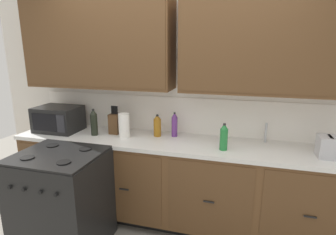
{
  "coord_description": "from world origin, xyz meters",
  "views": [
    {
      "loc": [
        0.67,
        -2.26,
        1.85
      ],
      "look_at": [
        -0.05,
        0.27,
        1.19
      ],
      "focal_mm": 29.22,
      "sensor_mm": 36.0,
      "label": 1
    }
  ],
  "objects": [
    {
      "name": "paper_towel_roll",
      "position": [
        -0.53,
        0.27,
        1.07
      ],
      "size": [
        0.12,
        0.12,
        0.26
      ],
      "primitive_type": "cylinder",
      "color": "white",
      "rests_on": "counter_run"
    },
    {
      "name": "sink_faucet",
      "position": [
        0.9,
        0.51,
        1.04
      ],
      "size": [
        0.02,
        0.02,
        0.2
      ],
      "primitive_type": "cylinder",
      "color": "#B2B5BA",
      "rests_on": "counter_run"
    },
    {
      "name": "bottle_dark",
      "position": [
        -0.87,
        0.26,
        1.08
      ],
      "size": [
        0.07,
        0.07,
        0.29
      ],
      "color": "black",
      "rests_on": "counter_run"
    },
    {
      "name": "toaster",
      "position": [
        1.45,
        0.24,
        1.03
      ],
      "size": [
        0.28,
        0.18,
        0.19
      ],
      "color": "#B7B7BC",
      "rests_on": "counter_run"
    },
    {
      "name": "counter_run",
      "position": [
        0.0,
        0.3,
        0.48
      ],
      "size": [
        3.4,
        0.64,
        0.94
      ],
      "color": "black",
      "rests_on": "ground_plane"
    },
    {
      "name": "bottle_amber",
      "position": [
        -0.2,
        0.41,
        1.05
      ],
      "size": [
        0.08,
        0.08,
        0.24
      ],
      "color": "#9E6619",
      "rests_on": "counter_run"
    },
    {
      "name": "bottle_green",
      "position": [
        0.51,
        0.18,
        1.06
      ],
      "size": [
        0.07,
        0.07,
        0.25
      ],
      "color": "#237A38",
      "rests_on": "counter_run"
    },
    {
      "name": "wall_unit",
      "position": [
        0.0,
        0.5,
        1.68
      ],
      "size": [
        4.57,
        0.4,
        2.51
      ],
      "color": "white",
      "rests_on": "ground_plane"
    },
    {
      "name": "knife_block",
      "position": [
        -0.68,
        0.39,
        1.05
      ],
      "size": [
        0.11,
        0.14,
        0.31
      ],
      "color": "#52361E",
      "rests_on": "counter_run"
    },
    {
      "name": "bottle_violet",
      "position": [
        -0.03,
        0.45,
        1.07
      ],
      "size": [
        0.06,
        0.06,
        0.26
      ],
      "color": "#663384",
      "rests_on": "counter_run"
    },
    {
      "name": "stove_range",
      "position": [
        -0.9,
        -0.33,
        0.47
      ],
      "size": [
        0.76,
        0.68,
        0.95
      ],
      "color": "black",
      "rests_on": "ground_plane"
    },
    {
      "name": "microwave",
      "position": [
        -1.35,
        0.29,
        1.08
      ],
      "size": [
        0.48,
        0.37,
        0.28
      ],
      "color": "black",
      "rests_on": "counter_run"
    }
  ]
}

